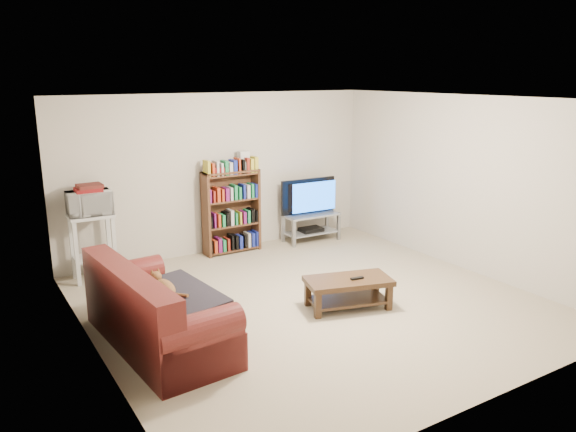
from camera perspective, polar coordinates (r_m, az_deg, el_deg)
floor at (r=6.82m, az=2.51°, el=-8.77°), size 5.00×5.00×0.00m
ceiling at (r=6.29m, az=2.75°, el=11.80°), size 5.00×5.00×0.00m
wall_back at (r=8.59m, az=-6.84°, el=4.32°), size 5.00×0.00×5.00m
wall_front at (r=4.69m, az=20.18°, el=-4.91°), size 5.00×0.00×5.00m
wall_left at (r=5.49m, az=-19.51°, el=-2.10°), size 0.00×5.00×5.00m
wall_right at (r=8.10m, az=17.42°, el=3.16°), size 0.00×5.00×5.00m
sofa at (r=5.85m, az=-13.65°, el=-10.00°), size 1.01×2.04×0.85m
blanket at (r=5.72m, az=-11.59°, el=-8.23°), size 0.92×1.10×0.18m
cat at (r=5.85m, az=-12.37°, el=-7.11°), size 0.26×0.56×0.16m
coffee_table at (r=6.63m, az=6.13°, el=-7.23°), size 1.09×0.75×0.36m
remote at (r=6.58m, az=7.04°, el=-6.30°), size 0.17×0.07×0.02m
tv_stand at (r=9.16m, az=2.36°, el=-0.65°), size 0.93×0.45×0.46m
television at (r=9.06m, az=2.39°, el=1.96°), size 0.99×0.17×0.57m
dvd_player at (r=9.20m, az=2.35°, el=-1.38°), size 0.38×0.27×0.06m
bookshelf at (r=8.55m, az=-5.77°, el=0.56°), size 0.88×0.27×1.27m
shelf_clutter at (r=8.46m, az=-5.33°, el=5.39°), size 0.64×0.20×0.28m
microwave_stand at (r=7.82m, az=-19.24°, el=-2.11°), size 0.57×0.42×0.89m
microwave at (r=7.71m, az=-19.53°, el=1.26°), size 0.56×0.39×0.30m
game_boxes at (r=7.67m, az=-19.64°, el=2.55°), size 0.33×0.29×0.05m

